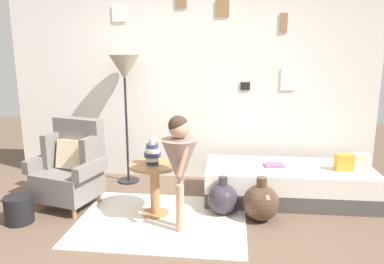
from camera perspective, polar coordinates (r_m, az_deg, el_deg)
name	(u,v)px	position (r m, az deg, el deg)	size (l,w,h in m)	color
ground_plane	(163,248)	(3.46, -4.47, -17.38)	(12.00, 12.00, 0.00)	brown
gallery_wall	(189,82)	(4.94, -0.39, 7.71)	(4.80, 0.12, 2.60)	silver
rug	(162,220)	(3.93, -4.66, -13.42)	(1.71, 1.32, 0.01)	silver
armchair	(71,167)	(4.35, -18.09, -5.21)	(0.86, 0.73, 0.97)	#9E7042
daybed	(288,183)	(4.50, 14.57, -7.62)	(1.91, 0.82, 0.40)	#4C4742
pillow_head	(360,162)	(4.55, 24.51, -4.23)	(0.19, 0.12, 0.19)	beige
pillow_mid	(344,162)	(4.48, 22.35, -4.35)	(0.18, 0.12, 0.18)	orange
side_table	(155,179)	(3.93, -5.78, -7.21)	(0.53, 0.53, 0.56)	#9E7042
vase_striped	(152,154)	(3.82, -6.11, -3.34)	(0.18, 0.18, 0.28)	#2D384C
floor_lamp	(124,73)	(4.77, -10.36, 8.91)	(0.37, 0.37, 1.66)	black
person_child	(179,159)	(3.47, -1.95, -4.11)	(0.34, 0.34, 1.14)	tan
book_on_daybed	(274,165)	(4.40, 12.52, -5.00)	(0.22, 0.16, 0.03)	#855983
demijohn_near	(223,199)	(4.02, 4.76, -10.20)	(0.33, 0.33, 0.42)	#332D38
demijohn_far	(261,202)	(3.92, 10.57, -10.60)	(0.38, 0.38, 0.46)	#473323
magazine_basket	(19,209)	(4.21, -25.13, -10.75)	(0.28, 0.28, 0.28)	black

